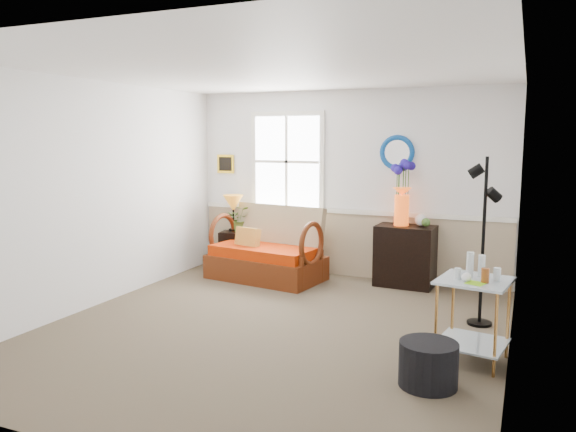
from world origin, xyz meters
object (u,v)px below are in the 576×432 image
at_px(cabinet, 405,256).
at_px(side_table, 473,320).
at_px(ottoman, 428,364).
at_px(floor_lamp, 483,242).
at_px(loveseat, 266,243).
at_px(lamp_stand, 232,250).

xyz_separation_m(cabinet, side_table, (1.06, -2.31, -0.03)).
relative_size(side_table, ottoman, 1.59).
height_order(floor_lamp, ottoman, floor_lamp).
relative_size(loveseat, lamp_stand, 2.72).
bearing_deg(ottoman, side_table, 67.85).
xyz_separation_m(cabinet, floor_lamp, (1.04, -1.26, 0.48)).
xyz_separation_m(loveseat, floor_lamp, (2.89, -0.85, 0.38)).
relative_size(cabinet, side_table, 1.09).
bearing_deg(loveseat, cabinet, 21.16).
relative_size(loveseat, cabinet, 1.90).
xyz_separation_m(side_table, floor_lamp, (-0.01, 1.06, 0.51)).
bearing_deg(lamp_stand, ottoman, -40.91).
height_order(loveseat, cabinet, loveseat).
relative_size(cabinet, floor_lamp, 0.46).
bearing_deg(lamp_stand, loveseat, -26.32).
xyz_separation_m(lamp_stand, floor_lamp, (3.62, -1.21, 0.60)).
height_order(cabinet, ottoman, cabinet).
bearing_deg(side_table, floor_lamp, 90.69).
distance_m(loveseat, floor_lamp, 3.03).
height_order(lamp_stand, floor_lamp, floor_lamp).
bearing_deg(floor_lamp, side_table, -91.94).
height_order(lamp_stand, cabinet, cabinet).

